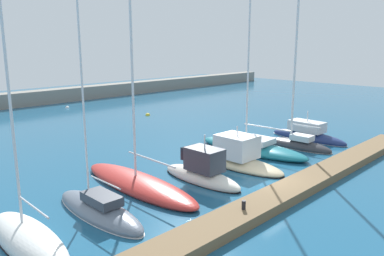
{
  "coord_description": "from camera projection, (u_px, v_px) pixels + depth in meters",
  "views": [
    {
      "loc": [
        -18.92,
        -12.47,
        8.46
      ],
      "look_at": [
        -1.96,
        4.12,
        3.23
      ],
      "focal_mm": 36.54,
      "sensor_mm": 36.0,
      "label": 1
    }
  ],
  "objects": [
    {
      "name": "ground_plane",
      "position": [
        264.0,
        186.0,
        23.54
      ],
      "size": [
        120.0,
        120.0,
        0.0
      ],
      "primitive_type": "plane",
      "color": "#1E567A"
    },
    {
      "name": "dock_pier",
      "position": [
        292.0,
        190.0,
        22.19
      ],
      "size": [
        33.4,
        1.9,
        0.52
      ],
      "primitive_type": "cube",
      "color": "brown",
      "rests_on": "ground_plane"
    },
    {
      "name": "breakwater_seawall",
      "position": [
        4.0,
        101.0,
        50.93
      ],
      "size": [
        108.0,
        2.33,
        1.92
      ],
      "primitive_type": "cube",
      "color": "gray",
      "rests_on": "ground_plane"
    },
    {
      "name": "sailboat_white_nearest",
      "position": [
        28.0,
        239.0,
        16.61
      ],
      "size": [
        2.23,
        6.8,
        13.1
      ],
      "rotation": [
        0.0,
        0.0,
        1.54
      ],
      "color": "white",
      "rests_on": "ground_plane"
    },
    {
      "name": "sailboat_slate_second",
      "position": [
        99.0,
        210.0,
        19.51
      ],
      "size": [
        1.98,
        7.01,
        11.35
      ],
      "rotation": [
        0.0,
        0.0,
        1.56
      ],
      "color": "slate",
      "rests_on": "ground_plane"
    },
    {
      "name": "sailboat_red_third",
      "position": [
        138.0,
        181.0,
        23.16
      ],
      "size": [
        2.9,
        10.2,
        22.02
      ],
      "rotation": [
        0.0,
        0.0,
        1.54
      ],
      "color": "#B72D28",
      "rests_on": "ground_plane"
    },
    {
      "name": "motorboat_ivory_fourth",
      "position": [
        202.0,
        173.0,
        24.23
      ],
      "size": [
        1.86,
        6.17,
        3.35
      ],
      "rotation": [
        0.0,
        0.0,
        1.56
      ],
      "color": "silver",
      "rests_on": "ground_plane"
    },
    {
      "name": "motorboat_sand_fifth",
      "position": [
        237.0,
        157.0,
        27.29
      ],
      "size": [
        2.57,
        7.5,
        3.11
      ],
      "rotation": [
        0.0,
        0.0,
        1.56
      ],
      "color": "beige",
      "rests_on": "ground_plane"
    },
    {
      "name": "sailboat_teal_sixth",
      "position": [
        252.0,
        147.0,
        30.72
      ],
      "size": [
        3.2,
        9.67,
        15.13
      ],
      "rotation": [
        0.0,
        0.0,
        1.61
      ],
      "color": "#19707F",
      "rests_on": "ground_plane"
    },
    {
      "name": "sailboat_charcoal_seventh",
      "position": [
        297.0,
        143.0,
        32.06
      ],
      "size": [
        2.08,
        6.14,
        13.16
      ],
      "rotation": [
        0.0,
        0.0,
        1.59
      ],
      "color": "#2D2D33",
      "rests_on": "ground_plane"
    },
    {
      "name": "motorboat_navy_eighth",
      "position": [
        308.0,
        135.0,
        34.69
      ],
      "size": [
        2.1,
        7.3,
        2.97
      ],
      "rotation": [
        0.0,
        0.0,
        1.53
      ],
      "color": "navy",
      "rests_on": "ground_plane"
    },
    {
      "name": "mooring_buoy_white",
      "position": [
        67.0,
        108.0,
        51.33
      ],
      "size": [
        0.51,
        0.51,
        0.51
      ],
      "primitive_type": "sphere",
      "color": "white",
      "rests_on": "ground_plane"
    },
    {
      "name": "mooring_buoy_yellow",
      "position": [
        148.0,
        115.0,
        46.12
      ],
      "size": [
        0.55,
        0.55,
        0.55
      ],
      "primitive_type": "sphere",
      "color": "yellow",
      "rests_on": "ground_plane"
    },
    {
      "name": "dock_bollard",
      "position": [
        244.0,
        205.0,
        18.91
      ],
      "size": [
        0.2,
        0.2,
        0.44
      ],
      "primitive_type": "cylinder",
      "color": "black",
      "rests_on": "dock_pier"
    }
  ]
}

